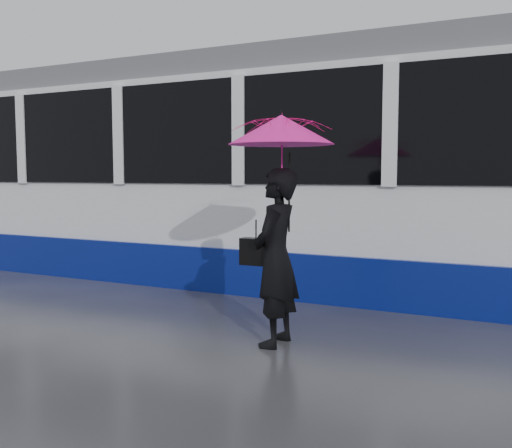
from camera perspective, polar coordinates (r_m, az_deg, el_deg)
The scene contains 6 objects.
ground at distance 6.81m, azimuth -8.47°, elevation -8.87°, with size 90.00×90.00×0.00m, color #28282C.
rails at distance 8.93m, azimuth 0.74°, elevation -5.44°, with size 34.00×1.51×0.02m.
tram at distance 8.00m, azimuth 18.72°, elevation 4.81°, with size 26.00×2.56×3.35m.
woman at distance 5.40m, azimuth 2.00°, elevation -3.36°, with size 0.61×0.40×1.68m, color black.
umbrella at distance 5.32m, azimuth 2.53°, elevation 7.34°, with size 1.03×1.03×1.14m.
handbag at distance 5.50m, azimuth -0.00°, elevation -2.77°, with size 0.31×0.14×0.44m.
Camera 1 is at (3.78, -5.43, 1.62)m, focal length 40.00 mm.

